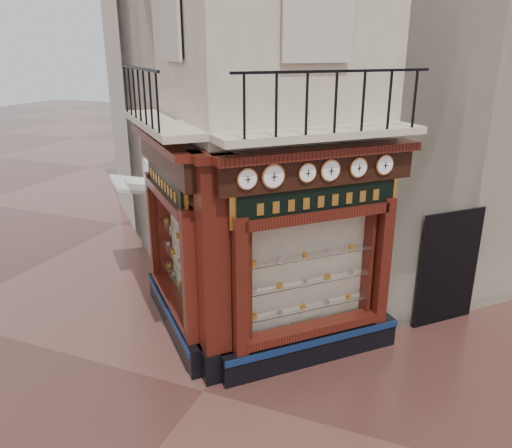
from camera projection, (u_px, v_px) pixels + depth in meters
The scene contains 17 objects.
ground at pixel (203, 391), 8.41m from camera, with size 80.00×80.00×0.00m, color #482722.
main_building at pixel (316, 25), 11.81m from camera, with size 8.00×8.00×12.00m, color beige.
neighbour_left at pixel (258, 48), 15.02m from camera, with size 8.00×8.00×11.00m, color beige.
neighbour_right at pixel (431, 47), 13.26m from camera, with size 8.00×8.00×11.00m, color beige.
shopfront_left at pixel (173, 240), 9.62m from camera, with size 2.86×2.86×3.98m.
shopfront_right at pixel (314, 262), 8.62m from camera, with size 2.86×2.86×3.98m.
corner_pilaster at pixel (213, 275), 8.20m from camera, with size 0.85×0.85×3.98m.
balcony at pixel (236, 127), 8.31m from camera, with size 5.94×2.97×1.03m.
clock_a at pixel (247, 179), 7.44m from camera, with size 0.27×0.27×0.33m.
clock_b at pixel (273, 176), 7.59m from camera, with size 0.31×0.31×0.39m.
clock_c at pixel (307, 173), 7.81m from camera, with size 0.26×0.26×0.32m.
clock_d at pixel (330, 170), 7.96m from camera, with size 0.29×0.29×0.36m.
clock_e at pixel (358, 168), 8.16m from camera, with size 0.27×0.27×0.34m.
clock_f at pixel (384, 165), 8.35m from camera, with size 0.28×0.28×0.35m.
awning at pixel (140, 277), 12.63m from camera, with size 1.50×0.90×0.08m, color silver, non-canonical shape.
signboard_left at pixel (166, 184), 9.22m from camera, with size 2.02×2.02×0.54m.
signboard_right at pixel (319, 201), 8.19m from camera, with size 2.25×2.25×0.60m.
Camera 1 is at (3.46, -6.15, 5.44)m, focal length 35.00 mm.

